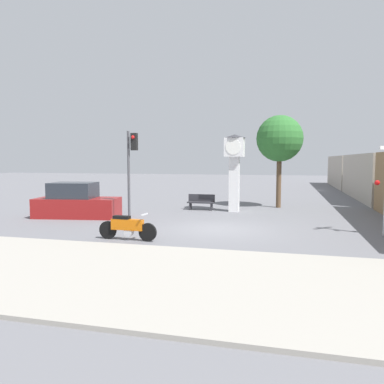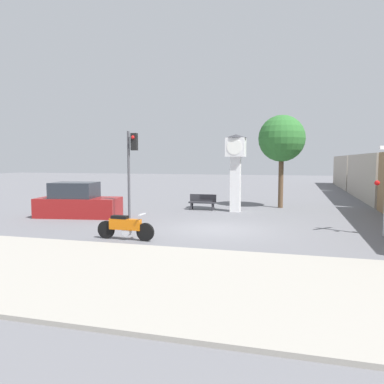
{
  "view_description": "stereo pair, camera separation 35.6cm",
  "coord_description": "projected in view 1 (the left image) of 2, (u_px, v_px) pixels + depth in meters",
  "views": [
    {
      "loc": [
        2.79,
        -15.58,
        2.94
      ],
      "look_at": [
        -1.62,
        1.84,
        1.41
      ],
      "focal_mm": 35.0,
      "sensor_mm": 36.0,
      "label": 1
    },
    {
      "loc": [
        3.13,
        -15.49,
        2.94
      ],
      "look_at": [
        -1.62,
        1.84,
        1.41
      ],
      "focal_mm": 35.0,
      "sensor_mm": 36.0,
      "label": 2
    }
  ],
  "objects": [
    {
      "name": "clock_tower",
      "position": [
        234.0,
        160.0,
        21.26
      ],
      "size": [
        1.27,
        1.27,
        4.4
      ],
      "color": "white",
      "rests_on": "ground_plane"
    },
    {
      "name": "freight_train",
      "position": [
        374.0,
        177.0,
        28.51
      ],
      "size": [
        2.8,
        38.86,
        3.4
      ],
      "color": "olive",
      "rests_on": "ground_plane"
    },
    {
      "name": "traffic_light",
      "position": [
        131.0,
        160.0,
        17.51
      ],
      "size": [
        0.5,
        0.35,
        4.3
      ],
      "color": "#47474C",
      "rests_on": "ground_plane"
    },
    {
      "name": "street_tree",
      "position": [
        280.0,
        139.0,
        22.96
      ],
      "size": [
        2.84,
        2.84,
        5.69
      ],
      "color": "brown",
      "rests_on": "ground_plane"
    },
    {
      "name": "bench",
      "position": [
        201.0,
        202.0,
        22.15
      ],
      "size": [
        1.6,
        0.44,
        0.92
      ],
      "color": "#2D2D33",
      "rests_on": "ground_plane"
    },
    {
      "name": "motorcycle",
      "position": [
        127.0,
        227.0,
        13.77
      ],
      "size": [
        2.29,
        0.49,
        1.01
      ],
      "rotation": [
        0.0,
        0.0,
        -0.04
      ],
      "color": "black",
      "rests_on": "ground_plane"
    },
    {
      "name": "sidewalk_strip",
      "position": [
        168.0,
        277.0,
        9.24
      ],
      "size": [
        36.0,
        6.0,
        0.1
      ],
      "color": "#9E998E",
      "rests_on": "ground_plane"
    },
    {
      "name": "ground_plane",
      "position": [
        218.0,
        229.0,
        15.98
      ],
      "size": [
        120.0,
        120.0,
        0.0
      ],
      "primitive_type": "plane",
      "color": "slate"
    },
    {
      "name": "parked_car",
      "position": [
        76.0,
        203.0,
        19.31
      ],
      "size": [
        4.42,
        2.41,
        1.8
      ],
      "rotation": [
        0.0,
        0.0,
        0.15
      ],
      "color": "maroon",
      "rests_on": "ground_plane"
    }
  ]
}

